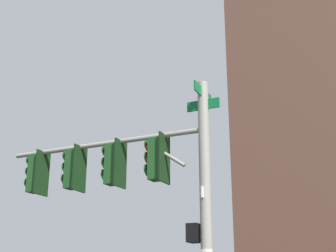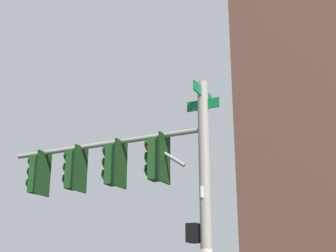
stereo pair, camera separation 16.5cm
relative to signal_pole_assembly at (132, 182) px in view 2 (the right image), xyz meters
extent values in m
cylinder|color=#9E998C|center=(-0.12, -1.84, -0.97)|extent=(0.25, 0.25, 6.30)
cylinder|color=#9E998C|center=(0.05, 0.87, 1.03)|extent=(0.46, 5.43, 0.12)
cylinder|color=#9E998C|center=(-0.05, -0.87, 0.58)|extent=(0.15, 1.04, 0.75)
cube|color=#0F6B33|center=(-0.12, -1.84, 1.93)|extent=(1.05, 0.10, 0.24)
cube|color=#0F6B33|center=(-0.12, -1.84, 1.63)|extent=(0.08, 0.80, 0.24)
cube|color=white|center=(-0.12, -1.84, -0.43)|extent=(0.45, 0.06, 0.24)
cube|color=#1E4C1E|center=(-0.04, -0.66, 0.47)|extent=(0.36, 0.36, 1.00)
cube|color=black|center=(-0.05, -0.85, 0.47)|extent=(0.55, 0.07, 1.16)
sphere|color=red|center=(-0.03, -0.46, 0.77)|extent=(0.20, 0.20, 0.20)
cylinder|color=#1E4C1E|center=(-0.02, -0.40, 0.86)|extent=(0.23, 0.05, 0.23)
sphere|color=#4C330A|center=(-0.03, -0.46, 0.47)|extent=(0.20, 0.20, 0.20)
cylinder|color=#1E4C1E|center=(-0.02, -0.40, 0.56)|extent=(0.23, 0.05, 0.23)
sphere|color=#0A3819|center=(-0.03, -0.46, 0.17)|extent=(0.20, 0.20, 0.20)
cylinder|color=#1E4C1E|center=(-0.02, -0.40, 0.26)|extent=(0.23, 0.05, 0.23)
cube|color=#1E4C1E|center=(0.03, 0.51, 0.47)|extent=(0.36, 0.36, 1.00)
cube|color=black|center=(0.02, 0.33, 0.47)|extent=(0.55, 0.07, 1.16)
sphere|color=#470A07|center=(0.05, 0.72, 0.77)|extent=(0.20, 0.20, 0.20)
cylinder|color=#1E4C1E|center=(0.05, 0.78, 0.86)|extent=(0.23, 0.05, 0.23)
sphere|color=#4C330A|center=(0.05, 0.72, 0.47)|extent=(0.20, 0.20, 0.20)
cylinder|color=#1E4C1E|center=(0.05, 0.78, 0.56)|extent=(0.23, 0.05, 0.23)
sphere|color=green|center=(0.05, 0.72, 0.17)|extent=(0.20, 0.20, 0.20)
cylinder|color=#1E4C1E|center=(0.05, 0.78, 0.26)|extent=(0.23, 0.05, 0.23)
cube|color=#1E4C1E|center=(0.11, 1.69, 0.47)|extent=(0.36, 0.36, 1.00)
cube|color=black|center=(0.09, 1.51, 0.47)|extent=(0.55, 0.07, 1.16)
sphere|color=#470A07|center=(0.12, 1.90, 0.77)|extent=(0.20, 0.20, 0.20)
cylinder|color=#1E4C1E|center=(0.12, 1.96, 0.86)|extent=(0.23, 0.05, 0.23)
sphere|color=#F29E0C|center=(0.12, 1.90, 0.47)|extent=(0.20, 0.20, 0.20)
cylinder|color=#1E4C1E|center=(0.12, 1.96, 0.56)|extent=(0.23, 0.05, 0.23)
sphere|color=#0A3819|center=(0.12, 1.90, 0.17)|extent=(0.20, 0.20, 0.20)
cylinder|color=#1E4C1E|center=(0.12, 1.96, 0.26)|extent=(0.23, 0.05, 0.23)
cube|color=#1E4C1E|center=(0.18, 2.87, 0.47)|extent=(0.36, 0.36, 1.00)
cube|color=black|center=(0.17, 2.68, 0.47)|extent=(0.55, 0.07, 1.16)
sphere|color=#470A07|center=(0.19, 3.08, 0.77)|extent=(0.20, 0.20, 0.20)
cylinder|color=#1E4C1E|center=(0.20, 3.14, 0.86)|extent=(0.23, 0.05, 0.23)
sphere|color=#F29E0C|center=(0.19, 3.08, 0.47)|extent=(0.20, 0.20, 0.20)
cylinder|color=#1E4C1E|center=(0.20, 3.14, 0.56)|extent=(0.23, 0.05, 0.23)
sphere|color=#0A3819|center=(0.19, 3.08, 0.17)|extent=(0.20, 0.20, 0.20)
cylinder|color=#1E4C1E|center=(0.20, 3.14, 0.26)|extent=(0.23, 0.05, 0.23)
cube|color=black|center=(-0.10, -1.57, -1.27)|extent=(0.38, 0.27, 0.40)
cube|color=#EA5914|center=(-0.09, -1.43, -1.27)|extent=(0.25, 0.04, 0.28)
camera|label=1|loc=(-10.28, -5.02, -2.44)|focal=52.65mm
camera|label=2|loc=(-10.22, -5.17, -2.44)|focal=52.65mm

